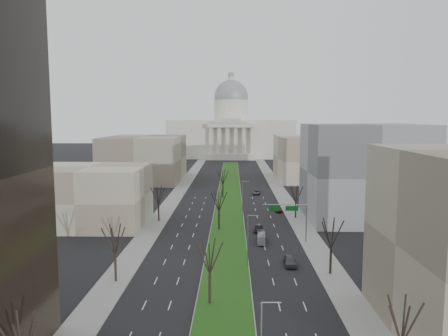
# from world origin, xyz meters

# --- Properties ---
(ground) EXTENTS (600.00, 600.00, 0.00)m
(ground) POSITION_xyz_m (0.00, 120.00, 0.00)
(ground) COLOR black
(ground) RESTS_ON ground
(median) EXTENTS (8.00, 222.03, 0.20)m
(median) POSITION_xyz_m (0.00, 118.99, 0.10)
(median) COLOR #999993
(median) RESTS_ON ground
(sidewalk_left) EXTENTS (5.00, 330.00, 0.15)m
(sidewalk_left) POSITION_xyz_m (-17.50, 95.00, 0.07)
(sidewalk_left) COLOR gray
(sidewalk_left) RESTS_ON ground
(sidewalk_right) EXTENTS (5.00, 330.00, 0.15)m
(sidewalk_right) POSITION_xyz_m (17.50, 95.00, 0.07)
(sidewalk_right) COLOR gray
(sidewalk_right) RESTS_ON ground
(capitol) EXTENTS (80.00, 46.00, 55.00)m
(capitol) POSITION_xyz_m (0.00, 269.59, 16.31)
(capitol) COLOR beige
(capitol) RESTS_ON ground
(building_beige_left) EXTENTS (26.00, 22.00, 14.00)m
(building_beige_left) POSITION_xyz_m (-33.00, 85.00, 7.00)
(building_beige_left) COLOR tan
(building_beige_left) RESTS_ON ground
(building_grey_right) EXTENTS (28.00, 26.00, 24.00)m
(building_grey_right) POSITION_xyz_m (34.00, 92.00, 12.00)
(building_grey_right) COLOR slate
(building_grey_right) RESTS_ON ground
(building_far_left) EXTENTS (30.00, 40.00, 18.00)m
(building_far_left) POSITION_xyz_m (-35.00, 160.00, 9.00)
(building_far_left) COLOR gray
(building_far_left) RESTS_ON ground
(building_far_right) EXTENTS (30.00, 40.00, 18.00)m
(building_far_right) POSITION_xyz_m (35.00, 165.00, 9.00)
(building_far_right) COLOR tan
(building_far_right) RESTS_ON ground
(tree_left_mid) EXTENTS (5.40, 5.40, 9.72)m
(tree_left_mid) POSITION_xyz_m (-17.20, 48.00, 7.00)
(tree_left_mid) COLOR black
(tree_left_mid) RESTS_ON ground
(tree_left_far) EXTENTS (5.28, 5.28, 9.50)m
(tree_left_far) POSITION_xyz_m (-17.20, 88.00, 6.84)
(tree_left_far) COLOR black
(tree_left_far) RESTS_ON ground
(tree_right_near) EXTENTS (5.16, 5.16, 9.29)m
(tree_right_near) POSITION_xyz_m (17.20, 22.00, 6.69)
(tree_right_near) COLOR black
(tree_right_near) RESTS_ON ground
(tree_right_mid) EXTENTS (5.52, 5.52, 9.94)m
(tree_right_mid) POSITION_xyz_m (17.20, 52.00, 7.16)
(tree_right_mid) COLOR black
(tree_right_mid) RESTS_ON ground
(tree_right_far) EXTENTS (5.04, 5.04, 9.07)m
(tree_right_far) POSITION_xyz_m (17.20, 92.00, 6.53)
(tree_right_far) COLOR black
(tree_right_far) RESTS_ON ground
(tree_median_a) EXTENTS (5.40, 5.40, 9.72)m
(tree_median_a) POSITION_xyz_m (-2.00, 40.00, 7.00)
(tree_median_a) COLOR black
(tree_median_a) RESTS_ON ground
(tree_median_b) EXTENTS (5.40, 5.40, 9.72)m
(tree_median_b) POSITION_xyz_m (-2.00, 80.00, 7.00)
(tree_median_b) COLOR black
(tree_median_b) RESTS_ON ground
(tree_median_c) EXTENTS (5.40, 5.40, 9.72)m
(tree_median_c) POSITION_xyz_m (-2.00, 120.00, 7.00)
(tree_median_c) COLOR black
(tree_median_c) RESTS_ON ground
(streetlamp_median_b) EXTENTS (1.90, 0.20, 9.16)m
(streetlamp_median_b) POSITION_xyz_m (3.76, 55.00, 4.81)
(streetlamp_median_b) COLOR gray
(streetlamp_median_b) RESTS_ON ground
(streetlamp_median_c) EXTENTS (1.90, 0.20, 9.16)m
(streetlamp_median_c) POSITION_xyz_m (3.76, 95.00, 4.81)
(streetlamp_median_c) COLOR gray
(streetlamp_median_c) RESTS_ON ground
(mast_arm_signs) EXTENTS (9.12, 0.24, 8.09)m
(mast_arm_signs) POSITION_xyz_m (13.49, 70.03, 6.11)
(mast_arm_signs) COLOR gray
(mast_arm_signs) RESTS_ON ground
(car_grey_near) EXTENTS (2.04, 5.04, 1.72)m
(car_grey_near) POSITION_xyz_m (11.13, 56.14, 0.86)
(car_grey_near) COLOR #46484D
(car_grey_near) RESTS_ON ground
(car_black) EXTENTS (2.23, 4.59, 1.45)m
(car_black) POSITION_xyz_m (6.94, 78.53, 0.72)
(car_black) COLOR black
(car_black) RESTS_ON ground
(car_red) EXTENTS (2.39, 4.58, 1.27)m
(car_red) POSITION_xyz_m (13.50, 99.92, 0.63)
(car_red) COLOR maroon
(car_red) RESTS_ON ground
(car_grey_far) EXTENTS (2.94, 5.23, 1.38)m
(car_grey_far) POSITION_xyz_m (9.12, 127.20, 0.69)
(car_grey_far) COLOR #52565A
(car_grey_far) RESTS_ON ground
(box_van) EXTENTS (2.05, 6.99, 1.92)m
(box_van) POSITION_xyz_m (7.08, 70.57, 0.96)
(box_van) COLOR #BDBDBD
(box_van) RESTS_ON ground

